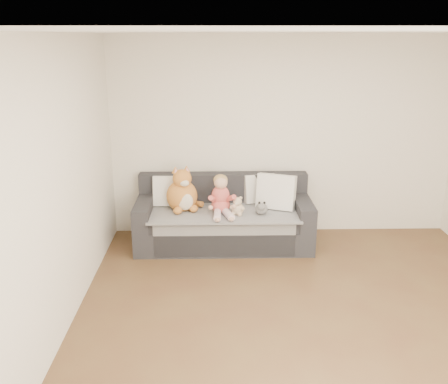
# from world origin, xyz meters

# --- Properties ---
(room_shell) EXTENTS (5.00, 5.00, 5.00)m
(room_shell) POSITION_xyz_m (0.00, 0.42, 1.30)
(room_shell) COLOR brown
(room_shell) RESTS_ON ground
(sofa) EXTENTS (2.20, 0.94, 0.85)m
(sofa) POSITION_xyz_m (-0.78, 2.06, 0.31)
(sofa) COLOR #242429
(sofa) RESTS_ON ground
(cushion_left) EXTENTS (0.42, 0.20, 0.40)m
(cushion_left) POSITION_xyz_m (-1.47, 2.21, 0.66)
(cushion_left) COLOR white
(cushion_left) RESTS_ON sofa
(cushion_right_back) EXTENTS (0.44, 0.29, 0.39)m
(cushion_right_back) POSITION_xyz_m (-0.31, 2.32, 0.66)
(cushion_right_back) COLOR white
(cushion_right_back) RESTS_ON sofa
(cushion_right_front) EXTENTS (0.52, 0.37, 0.45)m
(cushion_right_front) POSITION_xyz_m (-0.12, 2.05, 0.69)
(cushion_right_front) COLOR white
(cushion_right_front) RESTS_ON sofa
(toddler) EXTENTS (0.35, 0.50, 0.49)m
(toddler) POSITION_xyz_m (-0.82, 1.88, 0.68)
(toddler) COLOR #C24449
(toddler) RESTS_ON sofa
(plush_cat) EXTENTS (0.47, 0.47, 0.59)m
(plush_cat) POSITION_xyz_m (-1.30, 2.02, 0.69)
(plush_cat) COLOR #B66328
(plush_cat) RESTS_ON sofa
(teddy_bear) EXTENTS (0.18, 0.15, 0.24)m
(teddy_bear) POSITION_xyz_m (-0.62, 1.82, 0.57)
(teddy_bear) COLOR tan
(teddy_bear) RESTS_ON sofa
(plush_cow) EXTENTS (0.15, 0.23, 0.19)m
(plush_cow) POSITION_xyz_m (-0.32, 1.83, 0.55)
(plush_cow) COLOR white
(plush_cow) RESTS_ON sofa
(sippy_cup) EXTENTS (0.09, 0.06, 0.10)m
(sippy_cup) POSITION_xyz_m (-0.62, 1.84, 0.53)
(sippy_cup) COLOR #4B3A9E
(sippy_cup) RESTS_ON sofa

